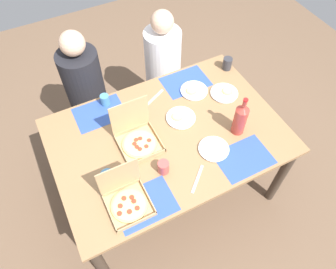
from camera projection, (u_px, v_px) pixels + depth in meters
The scene contains 21 objects.
ground_plane at pixel (168, 186), 2.84m from camera, with size 6.00×6.00×0.00m, color brown.
dining_table at pixel (168, 143), 2.30m from camera, with size 1.60×1.10×0.77m.
placemat_near_left at pixel (145, 204), 1.91m from camera, with size 0.36×0.26×0.00m, color #2D4C9E.
placemat_near_right at pixel (244, 158), 2.10m from camera, with size 0.36×0.26×0.00m, color #2D4C9E.
placemat_far_left at pixel (100, 113), 2.34m from camera, with size 0.36×0.26×0.00m, color #2D4C9E.
placemat_far_right at pixel (186, 82), 2.53m from camera, with size 0.36×0.26×0.00m, color #2D4C9E.
pizza_box_edge_far at pixel (127, 199), 1.88m from camera, with size 0.25×0.25×0.29m.
pizza_box_center at pixel (137, 138), 2.15m from camera, with size 0.27×0.27×0.31m.
plate_near_left at pixel (180, 118), 2.30m from camera, with size 0.21×0.21×0.03m.
plate_far_left at pixel (224, 93), 2.44m from camera, with size 0.21×0.21×0.03m.
plate_middle at pixel (214, 149), 2.14m from camera, with size 0.21×0.21×0.02m.
plate_near_right at pixel (194, 91), 2.46m from camera, with size 0.21×0.21×0.03m.
soda_bottle at pixel (240, 119), 2.13m from camera, with size 0.09×0.09×0.32m.
cup_clear_left at pixel (108, 178), 1.95m from camera, with size 0.08×0.08×0.11m, color teal.
cup_clear_right at pixel (227, 64), 2.58m from camera, with size 0.07×0.07×0.10m, color #333338.
cup_spare at pixel (163, 167), 2.01m from camera, with size 0.07×0.07×0.09m, color #BF4742.
cup_red at pixel (105, 100), 2.35m from camera, with size 0.07×0.07×0.09m, color teal.
knife_by_far_right at pixel (154, 98), 2.42m from camera, with size 0.21×0.02×0.01m, color #B7B7BC.
knife_by_near_right at pixel (197, 179), 2.01m from camera, with size 0.21×0.02×0.01m, color #B7B7BC.
diner_left_seat at pixel (88, 98), 2.74m from camera, with size 0.32×0.32×1.21m.
diner_right_seat at pixel (163, 74), 2.95m from camera, with size 0.32×0.32×1.16m.
Camera 1 is at (-0.59, -1.17, 2.56)m, focal length 33.99 mm.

